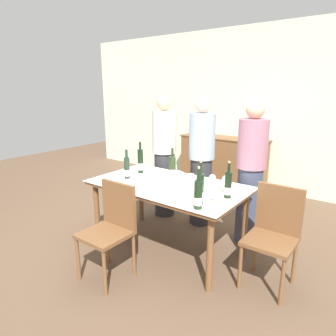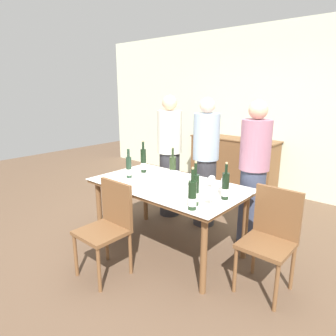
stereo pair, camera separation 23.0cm
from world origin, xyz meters
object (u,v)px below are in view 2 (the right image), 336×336
wine_bottle_4 (192,196)px  wine_bottle_5 (129,167)px  wine_glass_0 (211,196)px  wine_glass_3 (212,179)px  ice_bucket (171,182)px  person_host (170,157)px  wine_bottle_3 (225,187)px  chair_right_end (271,233)px  wine_glass_1 (191,178)px  wine_glass_2 (225,181)px  wine_bottle_0 (195,191)px  person_guest_left (205,164)px  dining_table (168,191)px  wine_bottle_2 (173,170)px  wine_bottle_1 (143,161)px  person_guest_right (253,175)px  sideboard_cabinet (233,163)px  chair_near_front (109,222)px

wine_bottle_4 → wine_bottle_5: wine_bottle_4 is taller
wine_glass_0 → wine_glass_3: (-0.24, 0.38, 0.01)m
ice_bucket → person_host: size_ratio=0.13×
wine_glass_3 → wine_bottle_3: bearing=-32.6°
wine_bottle_4 → chair_right_end: (0.52, 0.48, -0.36)m
wine_glass_1 → wine_glass_2: 0.36m
wine_glass_2 → chair_right_end: bearing=-10.8°
wine_bottle_0 → chair_right_end: wine_bottle_0 is taller
wine_bottle_0 → wine_glass_2: bearing=88.5°
ice_bucket → wine_bottle_0: bearing=-18.6°
wine_bottle_4 → wine_bottle_0: bearing=112.6°
wine_bottle_3 → ice_bucket: bearing=-161.7°
wine_bottle_3 → person_guest_left: person_guest_left is taller
dining_table → wine_bottle_2: bearing=90.9°
wine_bottle_1 → wine_bottle_3: wine_bottle_1 is taller
chair_right_end → person_host: person_host is taller
wine_bottle_2 → person_guest_left: bearing=94.4°
wine_bottle_2 → person_guest_right: person_guest_right is taller
wine_glass_3 → wine_bottle_4: bearing=-73.3°
wine_bottle_1 → wine_glass_0: bearing=-16.8°
ice_bucket → wine_bottle_0: size_ratio=0.54×
wine_bottle_3 → wine_bottle_4: size_ratio=0.95×
wine_bottle_0 → wine_bottle_5: 1.09m
ice_bucket → person_guest_right: size_ratio=0.13×
wine_bottle_2 → wine_bottle_5: wine_bottle_2 is taller
wine_bottle_4 → wine_bottle_5: (-1.11, 0.28, -0.00)m
wine_bottle_3 → person_host: (-1.32, 0.73, -0.04)m
wine_bottle_2 → wine_bottle_4: size_ratio=1.08×
wine_bottle_4 → wine_glass_0: bearing=67.1°
wine_bottle_2 → person_host: person_host is taller
wine_glass_3 → wine_glass_0: bearing=-57.7°
person_guest_right → sideboard_cabinet: bearing=124.9°
wine_glass_3 → person_host: person_host is taller
wine_glass_3 → person_guest_left: (-0.50, 0.63, -0.04)m
sideboard_cabinet → wine_bottle_2: 2.46m
wine_bottle_0 → wine_bottle_3: bearing=67.6°
person_guest_left → wine_glass_1: bearing=-67.0°
ice_bucket → chair_near_front: size_ratio=0.24×
wine_bottle_0 → wine_glass_3: 0.48m
wine_bottle_5 → chair_right_end: size_ratio=0.36×
wine_glass_1 → wine_bottle_0: bearing=-48.7°
sideboard_cabinet → person_guest_right: (1.20, -1.72, 0.37)m
wine_bottle_1 → dining_table: bearing=-16.3°
chair_right_end → wine_glass_2: bearing=169.2°
wine_bottle_2 → wine_bottle_4: 0.77m
ice_bucket → wine_bottle_0: 0.42m
wine_bottle_4 → wine_glass_2: size_ratio=2.41×
sideboard_cabinet → wine_glass_2: bearing=-62.9°
dining_table → wine_glass_2: 0.64m
wine_glass_0 → sideboard_cabinet: bearing=115.2°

